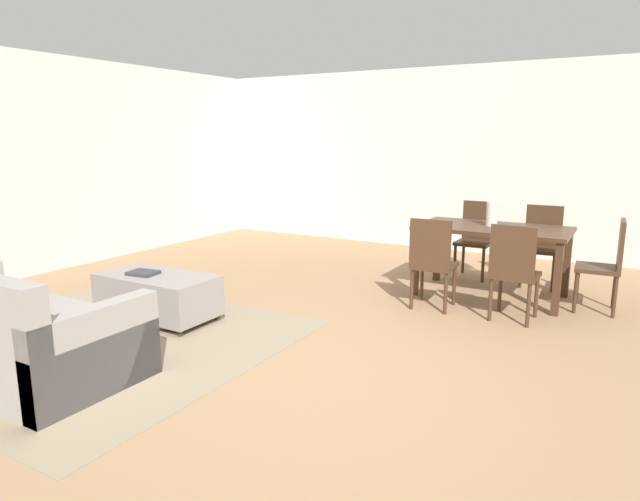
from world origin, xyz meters
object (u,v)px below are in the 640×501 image
object	(u,v)px
dining_chair_near_right	(514,267)
vase_centerpiece	(492,214)
couch	(4,333)
dining_table	(492,236)
dining_chair_far_right	(542,241)
dining_chair_near_left	(432,259)
book_on_ottoman	(143,273)
dining_chair_far_left	(476,235)
dining_chair_head_east	(608,260)
ottoman_table	(158,294)

from	to	relation	value
dining_chair_near_right	vase_centerpiece	distance (m)	0.97
couch	dining_table	bearing A→B (deg)	55.42
dining_chair_far_right	dining_chair_near_right	bearing A→B (deg)	-90.26
dining_chair_near_left	book_on_ottoman	xyz separation A→B (m)	(-2.23, -1.64, -0.07)
dining_chair_near_left	vase_centerpiece	world-z (taller)	vase_centerpiece
couch	dining_chair_far_left	bearing A→B (deg)	63.98
couch	dining_chair_far_left	xyz separation A→B (m)	(2.23, 4.57, 0.23)
dining_chair_far_left	couch	bearing A→B (deg)	-116.02
dining_chair_near_left	dining_chair_far_right	world-z (taller)	same
dining_chair_far_right	dining_chair_near_left	bearing A→B (deg)	-116.89
dining_chair_head_east	couch	bearing A→B (deg)	-134.57
book_on_ottoman	dining_chair_head_east	bearing A→B (deg)	32.95
dining_chair_far_right	dining_chair_far_left	bearing A→B (deg)	177.30
ottoman_table	dining_chair_far_left	distance (m)	3.82
ottoman_table	dining_chair_head_east	xyz separation A→B (m)	(3.62, 2.36, 0.27)
dining_chair_near_right	dining_chair_far_right	size ratio (longest dim) A/B	1.00
dining_chair_far_right	book_on_ottoman	distance (m)	4.38
dining_chair_far_right	dining_chair_head_east	world-z (taller)	same
book_on_ottoman	dining_chair_far_right	bearing A→B (deg)	46.55
dining_chair_head_east	vase_centerpiece	distance (m)	1.20
ottoman_table	dining_chair_head_east	world-z (taller)	dining_chair_head_east
couch	dining_table	distance (m)	4.60
dining_chair_far_right	dining_table	bearing A→B (deg)	-117.25
couch	dining_chair_near_left	xyz separation A→B (m)	(2.21, 2.99, 0.23)
dining_chair_far_left	dining_chair_head_east	distance (m)	1.68
ottoman_table	dining_chair_head_east	distance (m)	4.33
ottoman_table	book_on_ottoman	world-z (taller)	book_on_ottoman
dining_chair_near_left	book_on_ottoman	size ratio (longest dim) A/B	3.54
dining_chair_near_left	dining_chair_far_right	bearing A→B (deg)	63.11
dining_chair_far_right	couch	bearing A→B (deg)	-123.44
dining_table	dining_chair_head_east	world-z (taller)	dining_chair_head_east
dining_chair_near_left	dining_chair_near_right	world-z (taller)	same
dining_chair_near_right	dining_chair_near_left	bearing A→B (deg)	-178.99
vase_centerpiece	dining_chair_head_east	bearing A→B (deg)	-1.87
couch	dining_chair_far_left	world-z (taller)	dining_chair_far_left
dining_chair_far_right	ottoman_table	bearing A→B (deg)	-132.90
couch	book_on_ottoman	world-z (taller)	couch
dining_chair_head_east	dining_chair_near_left	bearing A→B (deg)	-152.65
dining_chair_near_left	ottoman_table	bearing A→B (deg)	-143.24
ottoman_table	dining_table	xyz separation A→B (m)	(2.51, 2.37, 0.41)
dining_table	dining_chair_near_right	size ratio (longest dim) A/B	1.68
ottoman_table	dining_chair_near_right	world-z (taller)	dining_chair_near_right
vase_centerpiece	dining_chair_far_right	bearing A→B (deg)	60.10
dining_chair_head_east	dining_chair_far_right	bearing A→B (deg)	133.58
couch	ottoman_table	distance (m)	1.41
couch	ottoman_table	size ratio (longest dim) A/B	1.81
couch	dining_chair_near_right	bearing A→B (deg)	45.22
couch	dining_chair_near_left	size ratio (longest dim) A/B	2.20
dining_chair_near_right	dining_chair_head_east	xyz separation A→B (m)	(0.73, 0.76, 0.00)
book_on_ottoman	dining_chair_near_right	bearing A→B (deg)	28.88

